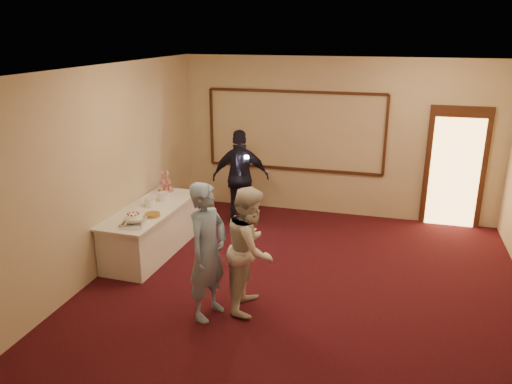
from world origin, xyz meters
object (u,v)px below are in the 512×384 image
buffet_table (152,230)px  pavlova_tray (134,220)px  cupcake_stand (165,183)px  tart (152,215)px  plate_stack_a (150,202)px  woman (251,249)px  guest (241,177)px  man (208,252)px  plate_stack_b (164,197)px

buffet_table → pavlova_tray: 0.85m
cupcake_stand → tart: (0.36, -1.22, -0.11)m
buffet_table → cupcake_stand: 1.02m
tart → plate_stack_a: bearing=121.0°
plate_stack_a → tart: (0.24, -0.40, -0.05)m
woman → plate_stack_a: bearing=55.3°
buffet_table → woman: woman is taller
cupcake_stand → guest: size_ratio=0.22×
tart → guest: 2.15m
man → cupcake_stand: bearing=50.4°
man → woman: (0.45, 0.34, -0.06)m
plate_stack_a → guest: size_ratio=0.10×
buffet_table → plate_stack_a: bearing=117.2°
buffet_table → woman: bearing=-30.2°
tart → guest: guest is taller
plate_stack_a → man: size_ratio=0.10×
pavlova_tray → guest: guest is taller
guest → pavlova_tray: bearing=53.5°
plate_stack_b → woman: bearing=-38.3°
plate_stack_b → plate_stack_a: bearing=-107.4°
pavlova_tray → plate_stack_a: size_ratio=2.78×
plate_stack_a → tart: size_ratio=0.64×
cupcake_stand → tart: size_ratio=1.45×
plate_stack_b → cupcake_stand: bearing=112.5°
tart → man: man is taller
woman → buffet_table: bearing=56.1°
cupcake_stand → tart: 1.27m
cupcake_stand → pavlova_tray: bearing=-81.2°
pavlova_tray → guest: (0.88, 2.37, 0.04)m
man → plate_stack_b: bearing=53.3°
woman → guest: 2.99m
cupcake_stand → guest: guest is taller
guest → plate_stack_a: bearing=41.6°
tart → plate_stack_b: bearing=101.6°
tart → man: (1.33, -1.15, 0.08)m
tart → woman: 1.95m
buffet_table → tart: 0.58m
plate_stack_b → tart: 0.73m
tart → man: 1.76m
cupcake_stand → woman: size_ratio=0.24×
plate_stack_a → cupcake_stand: bearing=98.0°
plate_stack_a → plate_stack_b: bearing=72.6°
plate_stack_a → guest: (1.02, 1.60, 0.04)m
pavlova_tray → plate_stack_b: pavlova_tray is taller
plate_stack_b → guest: bearing=54.6°
plate_stack_a → pavlova_tray: bearing=-80.3°
cupcake_stand → woman: (2.14, -2.02, -0.09)m
guest → tart: bearing=52.9°
cupcake_stand → man: bearing=-54.6°
cupcake_stand → woman: bearing=-43.5°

